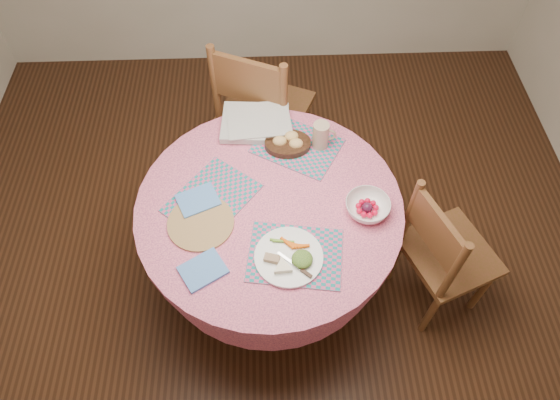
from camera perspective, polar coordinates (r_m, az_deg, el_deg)
The scene contains 16 objects.
ground at distance 2.94m, azimuth -0.99°, elevation -8.89°, with size 4.00×4.00×0.00m, color #331C0F.
room_envelope at distance 1.60m, azimuth -1.90°, elevation 19.73°, with size 4.01×4.01×2.71m.
dining_table at distance 2.46m, azimuth -1.17°, elevation -3.08°, with size 1.24×1.24×0.75m.
chair_right at distance 2.60m, azimuth 18.10°, elevation -5.79°, with size 0.53×0.54×0.91m.
chair_back at distance 2.99m, azimuth -2.18°, elevation 10.27°, with size 0.63×0.62×1.05m.
placemat_front at distance 2.15m, azimuth 1.75°, elevation -6.31°, with size 0.40×0.30×0.01m, color #167C7E.
placemat_left at distance 2.33m, azimuth -7.79°, elevation 0.22°, with size 0.40×0.30×0.01m, color #167C7E.
placemat_back at distance 2.51m, azimuth 1.98°, elevation 6.20°, with size 0.40×0.30×0.01m, color #167C7E.
wicker_trivet at distance 2.26m, azimuth -9.04°, elevation -2.59°, with size 0.30×0.30×0.01m, color #9C7543.
napkin_near at distance 2.13m, azimuth -8.80°, elevation -7.91°, with size 0.18×0.14×0.01m, color #5286D4.
napkin_far at distance 2.32m, azimuth -9.35°, elevation -0.02°, with size 0.18×0.14×0.01m, color #5286D4.
dinner_plate at distance 2.12m, azimuth 1.19°, elevation -6.51°, with size 0.29×0.29×0.05m.
bread_bowl at distance 2.49m, azimuth 0.93°, elevation 6.57°, with size 0.23×0.23×0.08m.
latte_mug at distance 2.47m, azimuth 4.71°, elevation 7.39°, with size 0.12×0.08×0.14m.
fruit_bowl at distance 2.28m, azimuth 9.96°, elevation -0.80°, with size 0.23×0.23×0.06m.
newspaper_stack at distance 2.59m, azimuth -2.79°, elevation 8.85°, with size 0.37×0.29×0.04m.
Camera 1 is at (0.00, -1.32, 2.63)m, focal length 32.00 mm.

